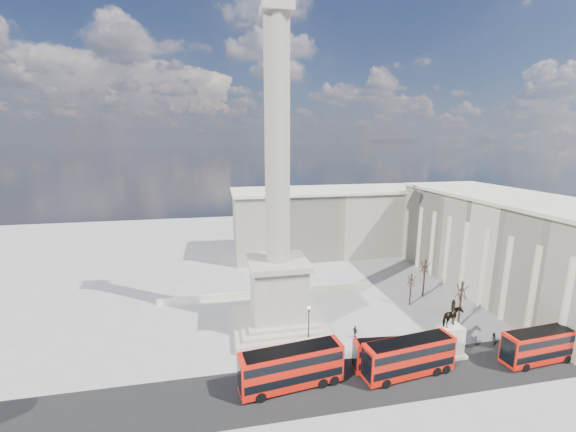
% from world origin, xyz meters
% --- Properties ---
extents(ground, '(180.00, 180.00, 0.00)m').
position_xyz_m(ground, '(0.00, 0.00, 0.00)').
color(ground, '#A09D98').
rests_on(ground, ground).
extents(asphalt_road, '(120.00, 9.00, 0.01)m').
position_xyz_m(asphalt_road, '(5.00, -10.00, 0.00)').
color(asphalt_road, black).
rests_on(asphalt_road, ground).
extents(nelsons_column, '(14.00, 14.00, 49.85)m').
position_xyz_m(nelsons_column, '(0.00, 5.00, 12.92)').
color(nelsons_column, '#B3A595').
rests_on(nelsons_column, ground).
extents(balustrade_wall, '(40.00, 0.60, 1.10)m').
position_xyz_m(balustrade_wall, '(0.00, 16.00, 0.55)').
color(balustrade_wall, beige).
rests_on(balustrade_wall, ground).
extents(building_east, '(19.00, 46.00, 18.60)m').
position_xyz_m(building_east, '(45.00, 10.00, 9.32)').
color(building_east, beige).
rests_on(building_east, ground).
extents(building_northeast, '(51.00, 17.00, 16.60)m').
position_xyz_m(building_northeast, '(20.00, 40.00, 8.32)').
color(building_northeast, beige).
rests_on(building_northeast, ground).
extents(red_bus_a, '(12.52, 4.36, 4.97)m').
position_xyz_m(red_bus_a, '(-0.81, -9.45, 2.61)').
color(red_bus_a, red).
rests_on(red_bus_a, ground).
extents(red_bus_b, '(10.33, 3.29, 4.12)m').
position_xyz_m(red_bus_b, '(12.48, -8.87, 2.16)').
color(red_bus_b, red).
rests_on(red_bus_b, ground).
extents(red_bus_c, '(12.01, 4.07, 4.77)m').
position_xyz_m(red_bus_c, '(13.74, -10.08, 2.50)').
color(red_bus_c, red).
rests_on(red_bus_c, ground).
extents(red_bus_d, '(11.22, 3.29, 4.49)m').
position_xyz_m(red_bus_d, '(32.24, -10.91, 2.36)').
color(red_bus_d, red).
rests_on(red_bus_d, ground).
extents(victorian_lamp, '(0.50, 0.50, 5.84)m').
position_xyz_m(victorian_lamp, '(3.34, -1.09, 3.44)').
color(victorian_lamp, black).
rests_on(victorian_lamp, ground).
extents(equestrian_statue, '(3.87, 2.91, 8.10)m').
position_xyz_m(equestrian_statue, '(21.31, -7.30, 2.81)').
color(equestrian_statue, beige).
rests_on(equestrian_statue, ground).
extents(bare_tree_near, '(1.81, 1.81, 7.92)m').
position_xyz_m(bare_tree_near, '(27.46, -0.94, 6.24)').
color(bare_tree_near, '#332319').
rests_on(bare_tree_near, ground).
extents(bare_tree_mid, '(1.62, 1.62, 6.14)m').
position_xyz_m(bare_tree_mid, '(24.03, 7.50, 4.84)').
color(bare_tree_mid, '#332319').
rests_on(bare_tree_mid, ground).
extents(bare_tree_far, '(1.86, 1.86, 7.60)m').
position_xyz_m(bare_tree_far, '(28.26, 10.19, 5.98)').
color(bare_tree_far, '#332319').
rests_on(bare_tree_far, ground).
extents(pedestrian_walking, '(0.67, 0.44, 1.81)m').
position_xyz_m(pedestrian_walking, '(26.07, -6.50, 0.90)').
color(pedestrian_walking, '#222528').
rests_on(pedestrian_walking, ground).
extents(pedestrian_standing, '(1.20, 1.15, 1.94)m').
position_xyz_m(pedestrian_standing, '(28.88, -6.50, 0.97)').
color(pedestrian_standing, '#222528').
rests_on(pedestrian_standing, ground).
extents(pedestrian_crossing, '(0.92, 1.17, 1.86)m').
position_xyz_m(pedestrian_crossing, '(10.52, -0.74, 0.93)').
color(pedestrian_crossing, '#222528').
rests_on(pedestrian_crossing, ground).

